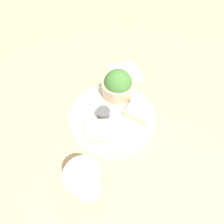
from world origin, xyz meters
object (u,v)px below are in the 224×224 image
(cheese_toast_far, at_px, (139,111))
(napkin, at_px, (125,72))
(salad_bowl, at_px, (118,85))
(sauce_ramekin, at_px, (103,112))
(wine_glass, at_px, (85,180))
(cheese_toast_near, at_px, (97,131))

(cheese_toast_far, height_order, napkin, cheese_toast_far)
(salad_bowl, bearing_deg, sauce_ramekin, 53.99)
(salad_bowl, relative_size, wine_glass, 0.77)
(salad_bowl, distance_m, sauce_ramekin, 0.12)
(wine_glass, relative_size, napkin, 1.00)
(napkin, bearing_deg, sauce_ramekin, 60.31)
(cheese_toast_near, bearing_deg, napkin, -118.14)
(cheese_toast_near, relative_size, napkin, 0.63)
(salad_bowl, distance_m, cheese_toast_far, 0.12)
(sauce_ramekin, relative_size, cheese_toast_near, 0.49)
(cheese_toast_near, distance_m, napkin, 0.32)
(cheese_toast_far, xyz_separation_m, napkin, (0.00, -0.22, -0.02))
(cheese_toast_near, xyz_separation_m, napkin, (-0.15, -0.28, -0.02))
(salad_bowl, height_order, wine_glass, wine_glass)
(cheese_toast_far, bearing_deg, napkin, -89.92)
(cheese_toast_near, relative_size, cheese_toast_far, 0.85)
(sauce_ramekin, xyz_separation_m, wine_glass, (0.07, 0.23, 0.07))
(sauce_ramekin, bearing_deg, wine_glass, 73.48)
(napkin, bearing_deg, salad_bowl, 65.56)
(salad_bowl, height_order, sauce_ramekin, salad_bowl)
(cheese_toast_near, bearing_deg, sauce_ramekin, -112.63)
(cheese_toast_near, bearing_deg, wine_glass, 75.95)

